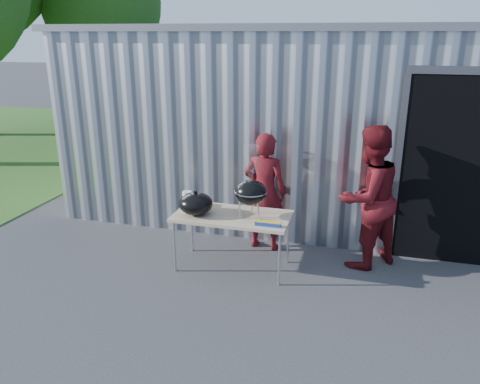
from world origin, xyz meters
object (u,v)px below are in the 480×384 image
(kettle_grill, at_px, (251,185))
(person_cook, at_px, (265,192))
(folding_table, at_px, (232,218))
(person_bystander, at_px, (368,198))

(kettle_grill, distance_m, person_cook, 0.80)
(kettle_grill, bearing_deg, folding_table, 177.00)
(kettle_grill, distance_m, person_bystander, 1.56)
(folding_table, relative_size, person_bystander, 0.79)
(kettle_grill, height_order, person_bystander, person_bystander)
(person_bystander, bearing_deg, kettle_grill, -22.92)
(folding_table, xyz_separation_m, kettle_grill, (0.25, -0.01, 0.46))
(person_cook, bearing_deg, kettle_grill, 93.05)
(person_cook, distance_m, person_bystander, 1.42)
(kettle_grill, xyz_separation_m, person_cook, (0.02, 0.73, -0.32))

